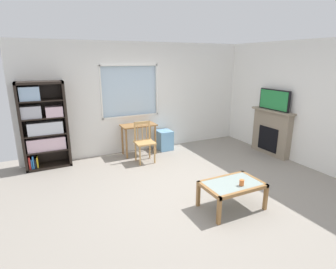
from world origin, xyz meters
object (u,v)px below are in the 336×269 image
object	(u,v)px
fireplace	(271,132)
sippy_cup	(242,183)
plastic_drawer_unit	(164,140)
bookshelf	(43,125)
coffee_table	(232,187)
wooden_chair	(144,142)
tv	(274,100)
desk_under_window	(139,130)

from	to	relation	value
fireplace	sippy_cup	xyz separation A→B (m)	(-2.36, -1.69, -0.08)
plastic_drawer_unit	fireplace	distance (m)	2.61
bookshelf	coffee_table	bearing A→B (deg)	-50.94
wooden_chair	plastic_drawer_unit	distance (m)	0.97
wooden_chair	fireplace	size ratio (longest dim) A/B	0.79
wooden_chair	plastic_drawer_unit	bearing A→B (deg)	36.60
fireplace	tv	xyz separation A→B (m)	(-0.02, -0.00, 0.78)
fireplace	tv	size ratio (longest dim) A/B	1.33
bookshelf	desk_under_window	distance (m)	2.07
bookshelf	tv	xyz separation A→B (m)	(4.89, -1.48, 0.40)
tv	coffee_table	bearing A→B (deg)	-146.97
desk_under_window	coffee_table	xyz separation A→B (m)	(0.44, -2.95, -0.24)
wooden_chair	desk_under_window	bearing A→B (deg)	83.51
plastic_drawer_unit	tv	xyz separation A→B (m)	(2.15, -1.43, 1.08)
wooden_chair	coffee_table	bearing A→B (deg)	-78.46
desk_under_window	coffee_table	size ratio (longest dim) A/B	0.90
fireplace	coffee_table	size ratio (longest dim) A/B	1.23
wooden_chair	tv	xyz separation A→B (m)	(2.91, -0.86, 0.86)
desk_under_window	plastic_drawer_unit	size ratio (longest dim) A/B	1.67
tv	coffee_table	size ratio (longest dim) A/B	0.93
desk_under_window	tv	size ratio (longest dim) A/B	0.97
plastic_drawer_unit	tv	size ratio (longest dim) A/B	0.58
fireplace	sippy_cup	distance (m)	2.91
desk_under_window	wooden_chair	world-z (taller)	wooden_chair
wooden_chair	sippy_cup	size ratio (longest dim) A/B	10.00
tv	sippy_cup	xyz separation A→B (m)	(-2.34, -1.69, -0.86)
fireplace	sippy_cup	bearing A→B (deg)	-144.36
plastic_drawer_unit	sippy_cup	distance (m)	3.13
bookshelf	plastic_drawer_unit	bearing A→B (deg)	-1.21
coffee_table	sippy_cup	distance (m)	0.18
fireplace	coffee_table	xyz separation A→B (m)	(-2.43, -1.57, -0.19)
sippy_cup	fireplace	bearing A→B (deg)	35.64
desk_under_window	tv	bearing A→B (deg)	-25.77
tv	desk_under_window	bearing A→B (deg)	154.23
bookshelf	wooden_chair	xyz separation A→B (m)	(1.98, -0.62, -0.46)
sippy_cup	coffee_table	bearing A→B (deg)	118.49
plastic_drawer_unit	fireplace	xyz separation A→B (m)	(2.17, -1.43, 0.30)
sippy_cup	tv	bearing A→B (deg)	35.85
bookshelf	sippy_cup	world-z (taller)	bookshelf
coffee_table	plastic_drawer_unit	bearing A→B (deg)	84.98
wooden_chair	tv	bearing A→B (deg)	-16.52
bookshelf	sippy_cup	xyz separation A→B (m)	(2.55, -3.18, -0.45)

